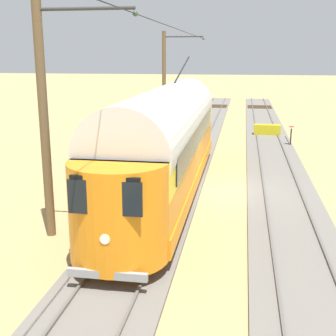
{
  "coord_description": "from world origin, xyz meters",
  "views": [
    {
      "loc": [
        -0.64,
        17.99,
        5.53
      ],
      "look_at": [
        1.98,
        2.28,
        1.5
      ],
      "focal_mm": 48.23,
      "sensor_mm": 36.0,
      "label": 1
    }
  ],
  "objects": [
    {
      "name": "track_adjacent_siding",
      "position": [
        2.34,
        -0.31,
        0.05
      ],
      "size": [
        2.8,
        80.0,
        0.18
      ],
      "color": "#666059",
      "rests_on": "ground"
    },
    {
      "name": "track_end_bumper",
      "position": [
        -2.34,
        -13.69,
        0.4
      ],
      "size": [
        1.8,
        0.6,
        0.8
      ],
      "primitive_type": "cube",
      "color": "#B2A519",
      "rests_on": "ground"
    },
    {
      "name": "overhead_wire_run",
      "position": [
        2.4,
        4.69,
        6.6
      ],
      "size": [
        2.85,
        45.24,
        0.18
      ],
      "color": "black",
      "rests_on": "ground"
    },
    {
      "name": "track_streetcar_siding",
      "position": [
        -2.34,
        -0.31,
        0.05
      ],
      "size": [
        2.8,
        80.0,
        0.18
      ],
      "color": "#666059",
      "rests_on": "ground"
    },
    {
      "name": "vintage_streetcar",
      "position": [
        2.34,
        0.55,
        2.26
      ],
      "size": [
        2.65,
        16.6,
        5.24
      ],
      "color": "orange",
      "rests_on": "ground"
    },
    {
      "name": "ground_plane",
      "position": [
        0.0,
        0.0,
        0.0
      ],
      "size": [
        220.0,
        220.0,
        0.0
      ],
      "primitive_type": "plane",
      "color": "#9E8956"
    },
    {
      "name": "catenary_pole_foreground",
      "position": [
        5.09,
        -15.13,
        3.74
      ],
      "size": [
        3.05,
        0.28,
        7.14
      ],
      "color": "brown",
      "rests_on": "ground"
    },
    {
      "name": "switch_stand",
      "position": [
        -3.59,
        -10.24,
        0.7
      ],
      "size": [
        0.5,
        0.3,
        1.24
      ],
      "color": "black",
      "rests_on": "ground"
    },
    {
      "name": "catenary_pole_mid_near",
      "position": [
        5.09,
        5.49,
        3.74
      ],
      "size": [
        3.05,
        0.28,
        7.14
      ],
      "color": "brown",
      "rests_on": "ground"
    }
  ]
}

